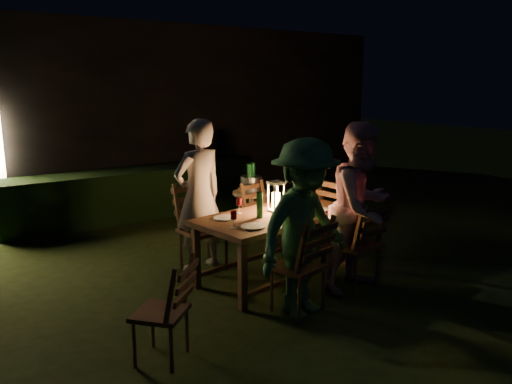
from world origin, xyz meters
TOP-DOWN VIEW (x-y plane):
  - garden_envelope at (-0.01, 6.15)m, footprint 40.00×40.00m
  - dining_table at (-0.12, 0.34)m, footprint 1.94×1.20m
  - chair_near_left at (-0.43, -0.50)m, footprint 0.54×0.56m
  - chair_near_right at (0.45, -0.35)m, footprint 0.52×0.55m
  - chair_far_left at (-0.70, 1.02)m, footprint 0.54×0.57m
  - chair_far_right at (0.29, 1.19)m, footprint 0.52×0.54m
  - chair_end at (1.09, 0.55)m, footprint 0.55×0.52m
  - chair_spare at (-1.88, -0.59)m, footprint 0.58×0.58m
  - person_house_side at (-0.71, 1.07)m, footprint 0.72×0.53m
  - person_opp_right at (0.46, -0.39)m, footprint 0.98×0.82m
  - person_opp_left at (-0.43, -0.55)m, footprint 1.19×0.81m
  - lantern at (-0.08, 0.40)m, footprint 0.16×0.16m
  - plate_far_left at (-0.70, 0.46)m, footprint 0.25×0.25m
  - plate_near_left at (-0.63, 0.03)m, footprint 0.25×0.25m
  - plate_far_right at (0.28, 0.63)m, footprint 0.25×0.25m
  - plate_near_right at (0.36, 0.20)m, footprint 0.25×0.25m
  - wineglass_a at (-0.47, 0.56)m, footprint 0.06×0.06m
  - wineglass_b at (-0.81, 0.10)m, footprint 0.06×0.06m
  - wineglass_c at (0.22, 0.11)m, footprint 0.06×0.06m
  - wineglass_d at (0.46, 0.62)m, footprint 0.06×0.06m
  - wineglass_e at (-0.17, 0.02)m, footprint 0.06×0.06m
  - bottle_table at (-0.37, 0.29)m, footprint 0.07×0.07m
  - napkin_left at (-0.22, -0.00)m, footprint 0.18×0.14m
  - napkin_right at (0.47, 0.14)m, footprint 0.18×0.14m
  - phone at (-0.68, -0.06)m, footprint 0.14×0.07m
  - side_table at (0.41, 1.67)m, footprint 0.52×0.52m
  - ice_bucket at (0.41, 1.67)m, footprint 0.30×0.30m
  - bottle_bucket_a at (0.36, 1.63)m, footprint 0.07×0.07m
  - bottle_bucket_b at (0.46, 1.71)m, footprint 0.07×0.07m

SIDE VIEW (x-z plane):
  - chair_spare at x=-1.88m, z-range -0.18..0.72m
  - chair_far_right at x=0.29m, z-range -0.19..0.76m
  - chair_near_left at x=-0.43m, z-range -0.20..0.81m
  - chair_near_right at x=0.45m, z-range -0.21..0.83m
  - chair_far_left at x=-0.70m, z-range -0.21..0.86m
  - chair_end at x=1.09m, z-range -0.21..0.87m
  - side_table at x=0.41m, z-range 0.27..0.97m
  - dining_table at x=-0.12m, z-range 0.30..1.06m
  - phone at x=-0.68m, z-range 0.76..0.76m
  - napkin_left at x=-0.22m, z-range 0.76..0.77m
  - napkin_right at x=0.47m, z-range 0.76..0.77m
  - plate_far_left at x=-0.70m, z-range 0.76..0.77m
  - plate_near_left at x=-0.63m, z-range 0.76..0.77m
  - plate_far_right at x=0.28m, z-range 0.76..0.77m
  - plate_near_right at x=0.36m, z-range 0.76..0.77m
  - ice_bucket at x=0.41m, z-range 0.70..0.92m
  - wineglass_a at x=-0.47m, z-range 0.76..0.93m
  - wineglass_b at x=-0.81m, z-range 0.76..0.93m
  - wineglass_c at x=0.22m, z-range 0.76..0.93m
  - wineglass_d at x=0.46m, z-range 0.76..0.93m
  - wineglass_e at x=-0.17m, z-range 0.76..0.93m
  - person_opp_left at x=-0.43m, z-range 0.00..1.70m
  - bottle_bucket_a at x=0.36m, z-range 0.70..1.02m
  - bottle_bucket_b at x=0.46m, z-range 0.70..1.02m
  - person_house_side at x=-0.71m, z-range 0.00..1.79m
  - bottle_table at x=-0.37m, z-range 0.76..1.04m
  - person_opp_right at x=0.46m, z-range 0.00..1.80m
  - lantern at x=-0.08m, z-range 0.74..1.09m
  - garden_envelope at x=-0.01m, z-range -0.02..3.18m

